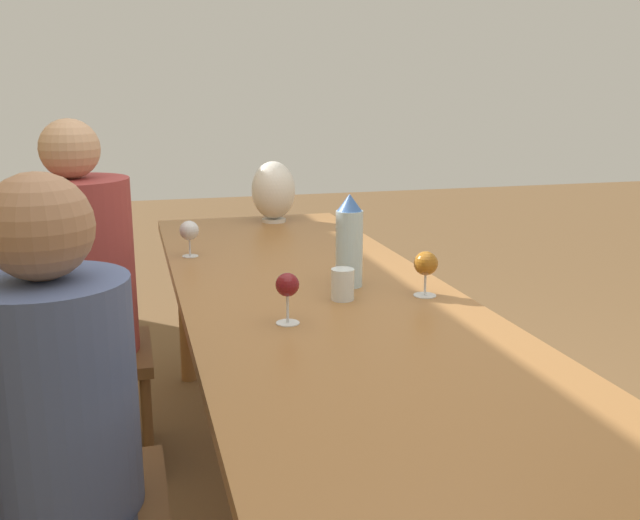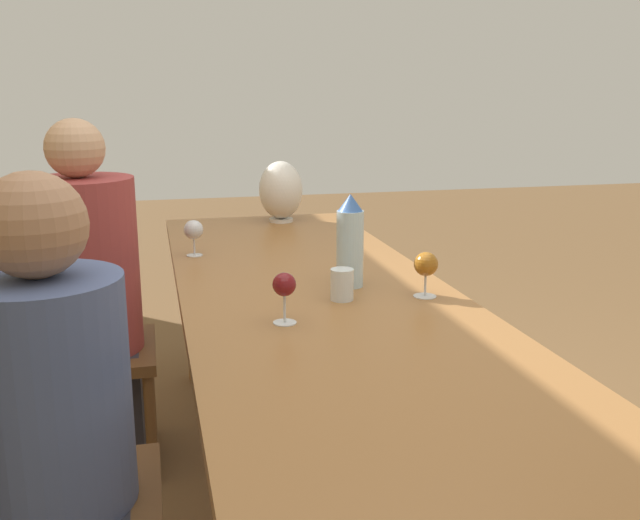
# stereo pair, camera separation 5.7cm
# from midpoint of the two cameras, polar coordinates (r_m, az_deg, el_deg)

# --- Properties ---
(dining_table) EXTENTS (2.91, 0.81, 0.74)m
(dining_table) POSITION_cam_midpoint_polar(r_m,az_deg,el_deg) (1.99, 1.75, -5.59)
(dining_table) COLOR #936033
(dining_table) RESTS_ON ground_plane
(water_bottle) EXTENTS (0.08, 0.08, 0.28)m
(water_bottle) POSITION_cam_midpoint_polar(r_m,az_deg,el_deg) (2.14, 3.18, 1.45)
(water_bottle) COLOR silver
(water_bottle) RESTS_ON dining_table
(water_tumbler) EXTENTS (0.07, 0.07, 0.09)m
(water_tumbler) POSITION_cam_midpoint_polar(r_m,az_deg,el_deg) (2.02, 2.58, -1.97)
(water_tumbler) COLOR silver
(water_tumbler) RESTS_ON dining_table
(vase) EXTENTS (0.19, 0.19, 0.27)m
(vase) POSITION_cam_midpoint_polar(r_m,az_deg,el_deg) (3.19, -2.65, 5.57)
(vase) COLOR silver
(vase) RESTS_ON dining_table
(wine_glass_0) EXTENTS (0.07, 0.07, 0.13)m
(wine_glass_0) POSITION_cam_midpoint_polar(r_m,az_deg,el_deg) (2.06, 9.26, -0.43)
(wine_glass_0) COLOR silver
(wine_glass_0) RESTS_ON dining_table
(wine_glass_1) EXTENTS (0.06, 0.06, 0.13)m
(wine_glass_1) POSITION_cam_midpoint_polar(r_m,az_deg,el_deg) (1.80, -1.97, -2.14)
(wine_glass_1) COLOR silver
(wine_glass_1) RESTS_ON dining_table
(wine_glass_3) EXTENTS (0.07, 0.07, 0.13)m
(wine_glass_3) POSITION_cam_midpoint_polar(r_m,az_deg,el_deg) (2.57, -9.45, 2.34)
(wine_glass_3) COLOR silver
(wine_glass_3) RESTS_ON dining_table
(chair_near) EXTENTS (0.44, 0.44, 0.96)m
(chair_near) POSITION_cam_midpoint_polar(r_m,az_deg,el_deg) (1.73, -22.00, -16.10)
(chair_near) COLOR brown
(chair_near) RESTS_ON ground_plane
(chair_far) EXTENTS (0.44, 0.44, 0.96)m
(chair_far) POSITION_cam_midpoint_polar(r_m,az_deg,el_deg) (2.61, -19.05, -5.62)
(chair_far) COLOR brown
(chair_far) RESTS_ON ground_plane
(person_near) EXTENTS (0.34, 0.34, 1.17)m
(person_near) POSITION_cam_midpoint_polar(r_m,az_deg,el_deg) (1.66, -19.22, -12.19)
(person_near) COLOR #2D2D38
(person_near) RESTS_ON ground_plane
(person_far) EXTENTS (0.37, 0.37, 1.23)m
(person_far) POSITION_cam_midpoint_polar(r_m,az_deg,el_deg) (2.56, -17.29, -2.28)
(person_far) COLOR #2D2D38
(person_far) RESTS_ON ground_plane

